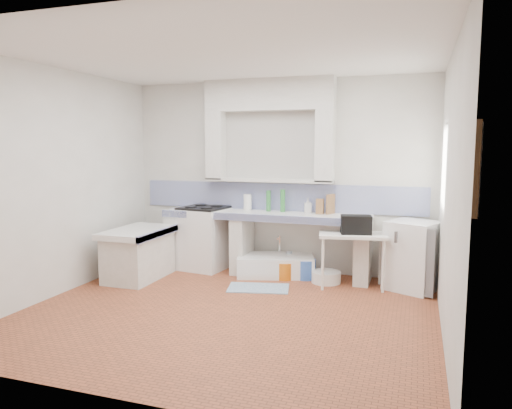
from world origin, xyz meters
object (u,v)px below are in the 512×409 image
(sink, at_px, (275,266))
(side_table, at_px, (352,260))
(fridge, at_px, (413,256))
(stove, at_px, (204,239))

(sink, relative_size, side_table, 1.25)
(sink, distance_m, fridge, 1.90)
(stove, distance_m, side_table, 2.27)
(fridge, bearing_deg, side_table, -144.23)
(side_table, xyz_separation_m, fridge, (0.76, 0.15, 0.09))
(sink, bearing_deg, fridge, -19.75)
(sink, height_order, side_table, side_table)
(stove, relative_size, sink, 0.85)
(stove, xyz_separation_m, fridge, (3.01, -0.12, -0.01))
(stove, bearing_deg, fridge, 5.61)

